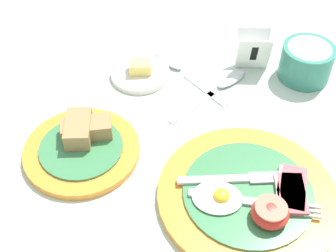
{
  "coord_description": "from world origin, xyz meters",
  "views": [
    {
      "loc": [
        -0.01,
        -0.43,
        0.56
      ],
      "look_at": [
        -0.08,
        0.09,
        0.02
      ],
      "focal_mm": 50.0,
      "sensor_mm": 36.0,
      "label": 1
    }
  ],
  "objects_px": {
    "sugar_cup": "(306,61)",
    "butter_dish": "(140,72)",
    "bread_plate": "(82,145)",
    "number_card": "(253,51)",
    "breakfast_plate": "(250,196)",
    "teaspoon_by_saucer": "(222,85)",
    "teaspoon_near_cup": "(178,67)"
  },
  "relations": [
    {
      "from": "sugar_cup",
      "to": "butter_dish",
      "type": "xyz_separation_m",
      "value": [
        -0.3,
        -0.04,
        -0.03
      ]
    },
    {
      "from": "bread_plate",
      "to": "number_card",
      "type": "xyz_separation_m",
      "value": [
        0.26,
        0.25,
        0.02
      ]
    },
    {
      "from": "bread_plate",
      "to": "butter_dish",
      "type": "distance_m",
      "value": 0.2
    },
    {
      "from": "breakfast_plate",
      "to": "bread_plate",
      "type": "distance_m",
      "value": 0.27
    },
    {
      "from": "teaspoon_by_saucer",
      "to": "sugar_cup",
      "type": "bearing_deg",
      "value": -31.81
    },
    {
      "from": "bread_plate",
      "to": "sugar_cup",
      "type": "height_order",
      "value": "sugar_cup"
    },
    {
      "from": "teaspoon_by_saucer",
      "to": "breakfast_plate",
      "type": "bearing_deg",
      "value": -129.15
    },
    {
      "from": "sugar_cup",
      "to": "number_card",
      "type": "relative_size",
      "value": 1.28
    },
    {
      "from": "bread_plate",
      "to": "teaspoon_near_cup",
      "type": "distance_m",
      "value": 0.26
    },
    {
      "from": "bread_plate",
      "to": "sugar_cup",
      "type": "xyz_separation_m",
      "value": [
        0.36,
        0.23,
        0.02
      ]
    },
    {
      "from": "breakfast_plate",
      "to": "number_card",
      "type": "bearing_deg",
      "value": 89.71
    },
    {
      "from": "bread_plate",
      "to": "sugar_cup",
      "type": "distance_m",
      "value": 0.43
    },
    {
      "from": "bread_plate",
      "to": "teaspoon_by_saucer",
      "type": "distance_m",
      "value": 0.28
    },
    {
      "from": "butter_dish",
      "to": "teaspoon_by_saucer",
      "type": "distance_m",
      "value": 0.15
    },
    {
      "from": "sugar_cup",
      "to": "teaspoon_near_cup",
      "type": "height_order",
      "value": "sugar_cup"
    },
    {
      "from": "breakfast_plate",
      "to": "sugar_cup",
      "type": "height_order",
      "value": "sugar_cup"
    },
    {
      "from": "sugar_cup",
      "to": "number_card",
      "type": "xyz_separation_m",
      "value": [
        -0.1,
        0.02,
        0.0
      ]
    },
    {
      "from": "bread_plate",
      "to": "teaspoon_by_saucer",
      "type": "relative_size",
      "value": 1.13
    },
    {
      "from": "bread_plate",
      "to": "teaspoon_near_cup",
      "type": "height_order",
      "value": "bread_plate"
    },
    {
      "from": "breakfast_plate",
      "to": "teaspoon_near_cup",
      "type": "distance_m",
      "value": 0.32
    },
    {
      "from": "sugar_cup",
      "to": "teaspoon_near_cup",
      "type": "distance_m",
      "value": 0.24
    },
    {
      "from": "bread_plate",
      "to": "sugar_cup",
      "type": "relative_size",
      "value": 1.94
    },
    {
      "from": "number_card",
      "to": "teaspoon_by_saucer",
      "type": "bearing_deg",
      "value": -133.24
    },
    {
      "from": "teaspoon_by_saucer",
      "to": "bread_plate",
      "type": "bearing_deg",
      "value": 169.28
    },
    {
      "from": "sugar_cup",
      "to": "teaspoon_near_cup",
      "type": "relative_size",
      "value": 0.62
    },
    {
      "from": "number_card",
      "to": "teaspoon_near_cup",
      "type": "height_order",
      "value": "number_card"
    },
    {
      "from": "breakfast_plate",
      "to": "butter_dish",
      "type": "height_order",
      "value": "breakfast_plate"
    },
    {
      "from": "butter_dish",
      "to": "teaspoon_by_saucer",
      "type": "relative_size",
      "value": 0.68
    },
    {
      "from": "bread_plate",
      "to": "teaspoon_near_cup",
      "type": "xyz_separation_m",
      "value": [
        0.13,
        0.22,
        -0.01
      ]
    },
    {
      "from": "breakfast_plate",
      "to": "teaspoon_by_saucer",
      "type": "distance_m",
      "value": 0.25
    },
    {
      "from": "sugar_cup",
      "to": "butter_dish",
      "type": "relative_size",
      "value": 0.86
    },
    {
      "from": "sugar_cup",
      "to": "teaspoon_near_cup",
      "type": "bearing_deg",
      "value": -177.56
    }
  ]
}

